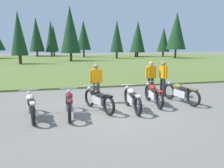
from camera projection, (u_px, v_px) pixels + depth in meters
name	position (u px, v px, depth m)	size (l,w,h in m)	color
ground_plane	(116.00, 110.00, 8.24)	(140.00, 140.00, 0.00)	slate
grass_moorland	(73.00, 61.00, 33.61)	(80.00, 44.00, 0.10)	#5B7033
forest_treeline	(71.00, 35.00, 42.22)	(41.71, 26.76, 8.95)	#47331E
motorcycle_cream	(31.00, 106.00, 7.24)	(0.70, 2.08, 0.88)	black
motorcycle_maroon	(69.00, 104.00, 7.49)	(0.62, 2.10, 0.88)	black
motorcycle_black	(98.00, 99.00, 8.13)	(0.93, 2.00, 0.88)	black
motorcycle_silver	(132.00, 99.00, 8.19)	(0.62, 2.10, 0.88)	black
motorcycle_red	(153.00, 94.00, 8.99)	(0.62, 2.10, 0.88)	black
motorcycle_olive	(180.00, 92.00, 9.30)	(0.76, 2.06, 0.88)	black
rider_in_hivis_vest	(96.00, 81.00, 9.13)	(0.55, 0.26, 1.67)	#4C4233
rider_with_back_turned	(151.00, 76.00, 10.45)	(0.55, 0.23, 1.67)	#2D2D38
rider_near_row_end	(163.00, 77.00, 10.38)	(0.27, 0.55, 1.67)	#2D2D38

